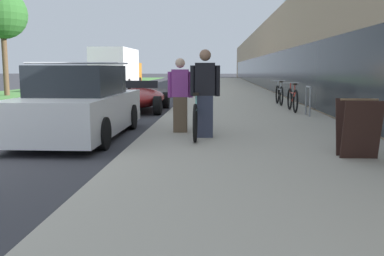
{
  "coord_description": "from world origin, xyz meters",
  "views": [
    {
      "loc": [
        4.63,
        -6.45,
        1.47
      ],
      "look_at": [
        3.6,
        11.52,
        -1.05
      ],
      "focal_mm": 40.0,
      "sensor_mm": 36.0,
      "label": 1
    }
  ],
  "objects_px": {
    "cruiser_bike_middle": "(279,95)",
    "tandem_bicycle": "(198,116)",
    "person_rider": "(205,94)",
    "moving_truck": "(117,70)",
    "bike_rack_hoop": "(308,98)",
    "parked_sedan_curbside": "(80,105)",
    "street_tree_far": "(2,15)",
    "person_bystander": "(180,95)",
    "vintage_roadster_curbside": "(138,98)",
    "cruiser_bike_nearest": "(293,99)",
    "sandwich_board_sign": "(358,128)"
  },
  "relations": [
    {
      "from": "tandem_bicycle",
      "to": "person_bystander",
      "type": "relative_size",
      "value": 1.7
    },
    {
      "from": "parked_sedan_curbside",
      "to": "street_tree_far",
      "type": "distance_m",
      "value": 16.23
    },
    {
      "from": "sandwich_board_sign",
      "to": "person_rider",
      "type": "bearing_deg",
      "value": 142.87
    },
    {
      "from": "sandwich_board_sign",
      "to": "bike_rack_hoop",
      "type": "bearing_deg",
      "value": 85.41
    },
    {
      "from": "sandwich_board_sign",
      "to": "street_tree_far",
      "type": "xyz_separation_m",
      "value": [
        -13.39,
        15.78,
        3.67
      ]
    },
    {
      "from": "sandwich_board_sign",
      "to": "parked_sedan_curbside",
      "type": "relative_size",
      "value": 0.2
    },
    {
      "from": "bike_rack_hoop",
      "to": "sandwich_board_sign",
      "type": "bearing_deg",
      "value": -94.59
    },
    {
      "from": "person_bystander",
      "to": "parked_sedan_curbside",
      "type": "height_order",
      "value": "person_bystander"
    },
    {
      "from": "moving_truck",
      "to": "person_rider",
      "type": "bearing_deg",
      "value": -72.07
    },
    {
      "from": "street_tree_far",
      "to": "moving_truck",
      "type": "bearing_deg",
      "value": 46.3
    },
    {
      "from": "sandwich_board_sign",
      "to": "moving_truck",
      "type": "xyz_separation_m",
      "value": [
        -8.54,
        20.85,
        0.79
      ]
    },
    {
      "from": "cruiser_bike_nearest",
      "to": "bike_rack_hoop",
      "type": "bearing_deg",
      "value": -79.82
    },
    {
      "from": "person_rider",
      "to": "person_bystander",
      "type": "bearing_deg",
      "value": 129.98
    },
    {
      "from": "tandem_bicycle",
      "to": "parked_sedan_curbside",
      "type": "relative_size",
      "value": 0.6
    },
    {
      "from": "person_bystander",
      "to": "street_tree_far",
      "type": "xyz_separation_m",
      "value": [
        -10.47,
        13.34,
        3.33
      ]
    },
    {
      "from": "tandem_bicycle",
      "to": "person_rider",
      "type": "relative_size",
      "value": 1.55
    },
    {
      "from": "cruiser_bike_nearest",
      "to": "parked_sedan_curbside",
      "type": "bearing_deg",
      "value": -138.13
    },
    {
      "from": "cruiser_bike_middle",
      "to": "moving_truck",
      "type": "distance_m",
      "value": 14.32
    },
    {
      "from": "tandem_bicycle",
      "to": "bike_rack_hoop",
      "type": "relative_size",
      "value": 3.14
    },
    {
      "from": "vintage_roadster_curbside",
      "to": "moving_truck",
      "type": "height_order",
      "value": "moving_truck"
    },
    {
      "from": "person_bystander",
      "to": "cruiser_bike_nearest",
      "type": "relative_size",
      "value": 0.9
    },
    {
      "from": "parked_sedan_curbside",
      "to": "bike_rack_hoop",
      "type": "bearing_deg",
      "value": 32.4
    },
    {
      "from": "cruiser_bike_middle",
      "to": "sandwich_board_sign",
      "type": "xyz_separation_m",
      "value": [
        -0.18,
        -9.52,
        0.07
      ]
    },
    {
      "from": "sandwich_board_sign",
      "to": "moving_truck",
      "type": "bearing_deg",
      "value": 112.27
    },
    {
      "from": "bike_rack_hoop",
      "to": "person_bystander",
      "type": "bearing_deg",
      "value": -135.04
    },
    {
      "from": "person_bystander",
      "to": "sandwich_board_sign",
      "type": "distance_m",
      "value": 3.82
    },
    {
      "from": "person_rider",
      "to": "street_tree_far",
      "type": "relative_size",
      "value": 0.31
    },
    {
      "from": "person_bystander",
      "to": "moving_truck",
      "type": "height_order",
      "value": "moving_truck"
    },
    {
      "from": "person_bystander",
      "to": "moving_truck",
      "type": "xyz_separation_m",
      "value": [
        -5.62,
        18.41,
        0.46
      ]
    },
    {
      "from": "tandem_bicycle",
      "to": "cruiser_bike_nearest",
      "type": "height_order",
      "value": "cruiser_bike_nearest"
    },
    {
      "from": "sandwich_board_sign",
      "to": "moving_truck",
      "type": "relative_size",
      "value": 0.14
    },
    {
      "from": "person_bystander",
      "to": "moving_truck",
      "type": "distance_m",
      "value": 19.25
    },
    {
      "from": "street_tree_far",
      "to": "person_bystander",
      "type": "bearing_deg",
      "value": -51.87
    },
    {
      "from": "person_rider",
      "to": "moving_truck",
      "type": "relative_size",
      "value": 0.26
    },
    {
      "from": "bike_rack_hoop",
      "to": "moving_truck",
      "type": "xyz_separation_m",
      "value": [
        -9.01,
        15.03,
        0.73
      ]
    },
    {
      "from": "moving_truck",
      "to": "parked_sedan_curbside",
      "type": "bearing_deg",
      "value": -79.31
    },
    {
      "from": "cruiser_bike_nearest",
      "to": "cruiser_bike_middle",
      "type": "xyz_separation_m",
      "value": [
        -0.06,
        2.46,
        -0.0
      ]
    },
    {
      "from": "cruiser_bike_nearest",
      "to": "sandwich_board_sign",
      "type": "xyz_separation_m",
      "value": [
        -0.24,
        -7.06,
        0.07
      ]
    },
    {
      "from": "bike_rack_hoop",
      "to": "street_tree_far",
      "type": "height_order",
      "value": "street_tree_far"
    },
    {
      "from": "person_bystander",
      "to": "moving_truck",
      "type": "relative_size",
      "value": 0.24
    },
    {
      "from": "cruiser_bike_middle",
      "to": "vintage_roadster_curbside",
      "type": "height_order",
      "value": "vintage_roadster_curbside"
    },
    {
      "from": "person_rider",
      "to": "cruiser_bike_nearest",
      "type": "height_order",
      "value": "person_rider"
    },
    {
      "from": "person_bystander",
      "to": "bike_rack_hoop",
      "type": "bearing_deg",
      "value": 44.96
    },
    {
      "from": "vintage_roadster_curbside",
      "to": "cruiser_bike_middle",
      "type": "bearing_deg",
      "value": 16.58
    },
    {
      "from": "tandem_bicycle",
      "to": "street_tree_far",
      "type": "height_order",
      "value": "street_tree_far"
    },
    {
      "from": "vintage_roadster_curbside",
      "to": "tandem_bicycle",
      "type": "bearing_deg",
      "value": -68.51
    },
    {
      "from": "tandem_bicycle",
      "to": "sandwich_board_sign",
      "type": "distance_m",
      "value": 3.32
    },
    {
      "from": "tandem_bicycle",
      "to": "bike_rack_hoop",
      "type": "height_order",
      "value": "tandem_bicycle"
    },
    {
      "from": "cruiser_bike_middle",
      "to": "tandem_bicycle",
      "type": "bearing_deg",
      "value": -110.22
    },
    {
      "from": "parked_sedan_curbside",
      "to": "street_tree_far",
      "type": "relative_size",
      "value": 0.8
    }
  ]
}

